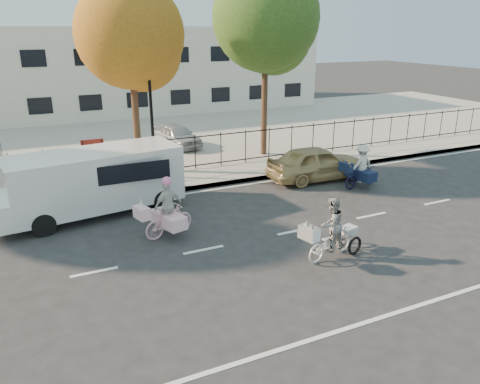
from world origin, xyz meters
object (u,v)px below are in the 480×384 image
gold_sedan (317,163)px  lot_car_d (176,135)px  white_van (92,180)px  unicorn_bike (168,215)px  lamppost (151,104)px  zebra_trike (331,235)px  bull_bike (361,170)px

gold_sedan → lot_car_d: gold_sedan is taller
white_van → lot_car_d: (5.23, 7.29, -0.45)m
unicorn_bike → gold_sedan: (7.16, 2.75, 0.02)m
lamppost → unicorn_bike: (-1.11, -5.46, -2.42)m
zebra_trike → bull_bike: zebra_trike is taller
zebra_trike → lot_car_d: zebra_trike is taller
lamppost → lot_car_d: lamppost is taller
lamppost → white_van: size_ratio=0.69×
bull_bike → gold_sedan: size_ratio=0.45×
bull_bike → unicorn_bike: bearing=91.0°
unicorn_bike → zebra_trike: bearing=-147.4°
unicorn_bike → lot_car_d: bearing=-34.8°
lamppost → gold_sedan: 7.05m
white_van → lot_car_d: 8.98m
gold_sedan → lot_car_d: size_ratio=1.22×
lot_car_d → unicorn_bike: bearing=-121.4°
zebra_trike → bull_bike: 6.38m
lamppost → zebra_trike: 9.34m
gold_sedan → unicorn_bike: bearing=113.2°
zebra_trike → white_van: 8.01m
unicorn_bike → bull_bike: bearing=-97.0°
bull_bike → white_van: 10.00m
lamppost → unicorn_bike: lamppost is taller
unicorn_bike → lot_car_d: 10.67m
lot_car_d → gold_sedan: bearing=-75.7°
lamppost → bull_bike: (7.05, -4.23, -2.43)m
unicorn_bike → white_van: size_ratio=0.30×
unicorn_bike → white_van: white_van is taller
zebra_trike → gold_sedan: size_ratio=0.49×
unicorn_bike → white_van: 3.30m
gold_sedan → lot_car_d: 8.18m
lamppost → unicorn_bike: 6.08m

